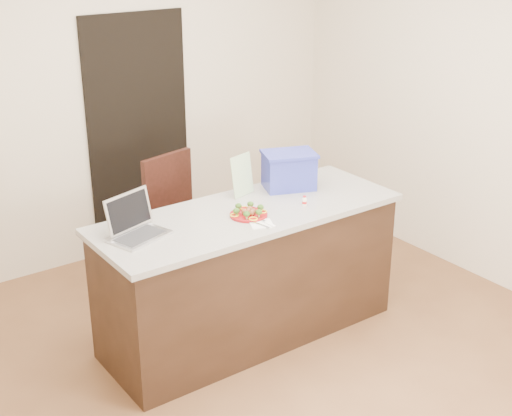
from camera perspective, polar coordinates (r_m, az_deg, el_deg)
ground at (r=4.87m, az=1.17°, el=-11.19°), size 4.00×4.00×0.00m
room_shell at (r=4.20m, az=1.34°, el=7.58°), size 4.00×4.00×4.00m
doorway at (r=6.05m, az=-9.35°, el=5.79°), size 0.90×0.02×2.00m
island at (r=4.81m, az=-0.58°, el=-5.25°), size 2.06×0.76×0.92m
plate at (r=4.53m, az=-0.60°, el=-0.53°), size 0.24×0.24×0.02m
meatballs at (r=4.52m, az=-0.56°, el=-0.28°), size 0.09×0.08×0.04m
broccoli at (r=4.52m, az=-0.60°, el=-0.08°), size 0.20×0.20×0.04m
pepper_rings at (r=4.53m, az=-0.60°, el=-0.43°), size 0.24×0.24×0.01m
napkin at (r=4.41m, az=0.44°, el=-1.28°), size 0.18×0.18×0.01m
fork at (r=4.41m, az=0.14°, el=-1.22°), size 0.04×0.17×0.00m
knife at (r=4.41m, az=0.89°, el=-1.18°), size 0.02×0.20×0.01m
yogurt_bottle at (r=4.70m, az=3.90°, el=0.53°), size 0.03×0.03×0.07m
laptop at (r=4.31m, az=-9.72°, el=-1.29°), size 0.40×0.36×0.24m
leaflet at (r=4.83m, az=-1.12°, el=2.64°), size 0.20×0.09×0.28m
blue_box at (r=4.97m, az=2.65°, el=3.05°), size 0.43×0.37×0.26m
chair at (r=5.43m, az=-6.40°, el=-0.54°), size 0.55×0.56×1.04m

